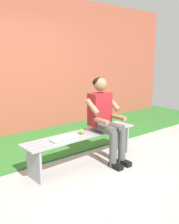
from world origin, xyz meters
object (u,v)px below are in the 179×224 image
person_seated (105,116)px  book_open (65,138)px  bench_near (83,140)px  apple (82,131)px

person_seated → book_open: 0.73m
book_open → person_seated: bearing=172.8°
bench_near → apple: apple is taller
bench_near → book_open: bearing=6.8°
bench_near → book_open: (0.35, 0.04, 0.12)m
person_seated → apple: 0.43m
bench_near → person_seated: bearing=163.4°
person_seated → bench_near: bearing=-16.6°
apple → book_open: size_ratio=0.18×
book_open → apple: bearing=-175.6°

